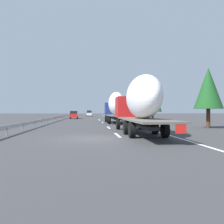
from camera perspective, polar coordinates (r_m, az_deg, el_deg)
name	(u,v)px	position (r m, az deg, el deg)	size (l,w,h in m)	color
ground_plane	(90,119)	(55.26, -5.22, -1.60)	(260.00, 260.00, 0.00)	#38383A
lane_stripe_0	(118,135)	(17.44, 1.32, -5.50)	(3.20, 0.20, 0.01)	white
lane_stripe_1	(109,128)	(25.38, -0.83, -3.71)	(3.20, 0.20, 0.01)	white
lane_stripe_2	(102,122)	(36.85, -2.28, -2.49)	(3.20, 0.20, 0.01)	white
lane_stripe_3	(100,120)	(46.83, -2.97, -1.92)	(3.20, 0.20, 0.01)	white
lane_stripe_4	(99,120)	(49.62, -3.11, -1.80)	(3.20, 0.20, 0.01)	white
lane_stripe_5	(96,117)	(70.81, -3.83, -1.20)	(3.20, 0.20, 0.01)	white
lane_stripe_6	(96,117)	(70.57, -3.82, -1.20)	(3.20, 0.20, 0.01)	white
lane_stripe_7	(95,116)	(88.53, -4.16, -0.92)	(3.20, 0.20, 0.01)	white
lane_stripe_8	(94,115)	(98.23, -4.29, -0.81)	(3.20, 0.20, 0.01)	white
lane_stripe_9	(94,115)	(100.03, -4.31, -0.79)	(3.20, 0.20, 0.01)	white
edge_line_right	(112,118)	(60.53, -0.03, -1.44)	(110.00, 0.20, 0.01)	white
truck_lead	(115,106)	(35.14, 0.82, 1.39)	(12.25, 2.55, 4.44)	navy
truck_trailing	(140,102)	(18.48, 6.57, 2.36)	(13.80, 2.55, 4.31)	#B21919
car_red_compact	(74,115)	(55.41, -9.04, -0.66)	(4.02, 1.78, 1.77)	red
car_silver_hatch	(89,113)	(103.39, -5.46, -0.26)	(4.21, 1.74, 1.78)	#ADB2B7
car_white_van	(89,113)	(81.92, -5.43, -0.33)	(4.34, 1.80, 1.96)	white
road_sign	(122,109)	(51.48, 2.28, 0.77)	(0.10, 0.90, 3.25)	gray
tree_0	(153,97)	(48.52, 9.66, 3.53)	(3.54, 3.54, 7.53)	#472D19
tree_1	(127,106)	(78.33, 3.53, 1.34)	(3.64, 3.64, 5.07)	#472D19
tree_2	(127,101)	(66.74, 3.61, 2.57)	(2.51, 2.51, 7.25)	#472D19
tree_3	(208,88)	(26.65, 21.91, 5.24)	(2.92, 2.92, 6.23)	#472D19
guardrail_median	(65,116)	(58.53, -11.12, -0.93)	(94.00, 0.10, 0.76)	#9EA0A5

